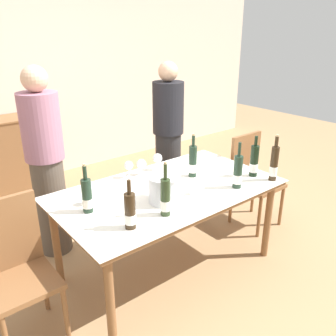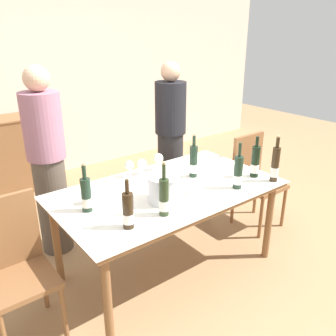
# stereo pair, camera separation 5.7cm
# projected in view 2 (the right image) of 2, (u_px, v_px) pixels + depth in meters

# --- Properties ---
(ground_plane) EXTENTS (12.00, 12.00, 0.00)m
(ground_plane) POSITION_uv_depth(u_px,v_px,m) (168.00, 267.00, 3.13)
(ground_plane) COLOR #A37F56
(back_wall) EXTENTS (8.00, 0.10, 2.80)m
(back_wall) POSITION_uv_depth(u_px,v_px,m) (39.00, 73.00, 4.63)
(back_wall) COLOR beige
(back_wall) RESTS_ON ground_plane
(dining_table) EXTENTS (1.80, 1.03, 0.76)m
(dining_table) POSITION_uv_depth(u_px,v_px,m) (168.00, 196.00, 2.87)
(dining_table) COLOR brown
(dining_table) RESTS_ON ground_plane
(ice_bucket) EXTENTS (0.24, 0.24, 0.20)m
(ice_bucket) POSITION_uv_depth(u_px,v_px,m) (163.00, 188.00, 2.60)
(ice_bucket) COLOR silver
(ice_bucket) RESTS_ON dining_table
(wine_bottle_0) EXTENTS (0.07, 0.07, 0.38)m
(wine_bottle_0) POSITION_uv_depth(u_px,v_px,m) (238.00, 173.00, 2.81)
(wine_bottle_0) COLOR #1E3323
(wine_bottle_0) RESTS_ON dining_table
(wine_bottle_1) EXTENTS (0.07, 0.07, 0.40)m
(wine_bottle_1) POSITION_uv_depth(u_px,v_px,m) (275.00, 165.00, 2.94)
(wine_bottle_1) COLOR #332314
(wine_bottle_1) RESTS_ON dining_table
(wine_bottle_2) EXTENTS (0.07, 0.07, 0.36)m
(wine_bottle_2) POSITION_uv_depth(u_px,v_px,m) (86.00, 195.00, 2.47)
(wine_bottle_2) COLOR #1E3323
(wine_bottle_2) RESTS_ON dining_table
(wine_bottle_3) EXTENTS (0.07, 0.07, 0.38)m
(wine_bottle_3) POSITION_uv_depth(u_px,v_px,m) (193.00, 162.00, 3.03)
(wine_bottle_3) COLOR #1E3323
(wine_bottle_3) RESTS_ON dining_table
(wine_bottle_4) EXTENTS (0.07, 0.07, 0.36)m
(wine_bottle_4) POSITION_uv_depth(u_px,v_px,m) (255.00, 162.00, 3.03)
(wine_bottle_4) COLOR black
(wine_bottle_4) RESTS_ON dining_table
(wine_bottle_5) EXTENTS (0.07, 0.07, 0.34)m
(wine_bottle_5) POSITION_uv_depth(u_px,v_px,m) (128.00, 211.00, 2.26)
(wine_bottle_5) COLOR #332314
(wine_bottle_5) RESTS_ON dining_table
(wine_bottle_6) EXTENTS (0.07, 0.07, 0.39)m
(wine_bottle_6) POSITION_uv_depth(u_px,v_px,m) (164.00, 198.00, 2.41)
(wine_bottle_6) COLOR #28381E
(wine_bottle_6) RESTS_ON dining_table
(wine_glass_0) EXTENTS (0.09, 0.09, 0.14)m
(wine_glass_0) POSITION_uv_depth(u_px,v_px,m) (142.00, 164.00, 3.09)
(wine_glass_0) COLOR white
(wine_glass_0) RESTS_ON dining_table
(wine_glass_1) EXTENTS (0.08, 0.08, 0.14)m
(wine_glass_1) POSITION_uv_depth(u_px,v_px,m) (90.00, 191.00, 2.57)
(wine_glass_1) COLOR white
(wine_glass_1) RESTS_ON dining_table
(wine_glass_2) EXTENTS (0.08, 0.08, 0.15)m
(wine_glass_2) POSITION_uv_depth(u_px,v_px,m) (129.00, 166.00, 3.03)
(wine_glass_2) COLOR white
(wine_glass_2) RESTS_ON dining_table
(wine_glass_3) EXTENTS (0.09, 0.09, 0.16)m
(wine_glass_3) POSITION_uv_depth(u_px,v_px,m) (158.00, 158.00, 3.19)
(wine_glass_3) COLOR white
(wine_glass_3) RESTS_ON dining_table
(wine_glass_4) EXTENTS (0.07, 0.07, 0.14)m
(wine_glass_4) POSITION_uv_depth(u_px,v_px,m) (197.00, 183.00, 2.72)
(wine_glass_4) COLOR white
(wine_glass_4) RESTS_ON dining_table
(chair_right_end) EXTENTS (0.42, 0.42, 0.95)m
(chair_right_end) POSITION_uv_depth(u_px,v_px,m) (254.00, 175.00, 3.67)
(chair_right_end) COLOR brown
(chair_right_end) RESTS_ON ground_plane
(chair_left_end) EXTENTS (0.42, 0.42, 0.98)m
(chair_left_end) POSITION_uv_depth(u_px,v_px,m) (14.00, 261.00, 2.31)
(chair_left_end) COLOR brown
(chair_left_end) RESTS_ON ground_plane
(person_host) EXTENTS (0.33, 0.33, 1.69)m
(person_host) POSITION_uv_depth(u_px,v_px,m) (48.00, 164.00, 3.09)
(person_host) COLOR #51473D
(person_host) RESTS_ON ground_plane
(person_guest_left) EXTENTS (0.33, 0.33, 1.65)m
(person_guest_left) POSITION_uv_depth(u_px,v_px,m) (170.00, 139.00, 3.86)
(person_guest_left) COLOR #262628
(person_guest_left) RESTS_ON ground_plane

